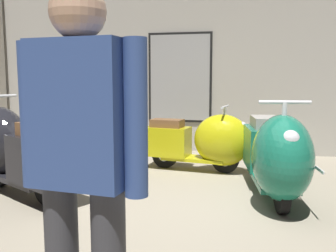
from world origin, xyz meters
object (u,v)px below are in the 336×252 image
(lamppost, at_px, (70,62))
(visitor_0, at_px, (82,152))
(scooter_0, at_px, (12,148))
(scooter_1, at_px, (205,141))
(scooter_2, at_px, (276,155))

(lamppost, height_order, visitor_0, lamppost)
(scooter_0, height_order, lamppost, lamppost)
(scooter_1, distance_m, lamppost, 2.55)
(scooter_0, xyz_separation_m, scooter_2, (2.98, 0.28, -0.01))
(scooter_2, distance_m, visitor_0, 2.87)
(scooter_1, xyz_separation_m, lamppost, (-2.24, 0.38, 1.16))
(scooter_0, distance_m, visitor_0, 3.14)
(scooter_2, bearing_deg, scooter_1, -150.23)
(scooter_2, bearing_deg, lamppost, -123.91)
(scooter_0, xyz_separation_m, lamppost, (-0.16, 1.84, 1.08))
(scooter_0, bearing_deg, scooter_1, -116.28)
(scooter_1, bearing_deg, lamppost, 178.36)
(scooter_1, bearing_deg, scooter_0, -136.92)
(scooter_1, relative_size, visitor_0, 0.92)
(scooter_0, relative_size, scooter_1, 1.17)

